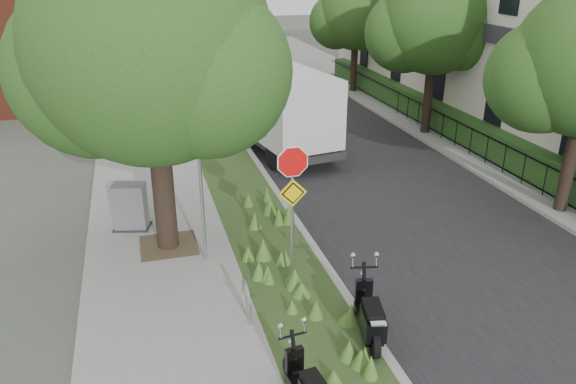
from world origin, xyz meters
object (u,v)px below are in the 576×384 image
Objects in this scene: scooter_far at (370,322)px; sign_assembly at (293,186)px; box_truck at (282,108)px; utility_cabinet at (130,207)px.

sign_assembly is at bearing 106.06° from scooter_far.
sign_assembly is 9.08m from box_truck.
box_truck reaches higher than utility_cabinet.
scooter_far is (0.76, -2.63, -1.78)m from sign_assembly.
utility_cabinet is (-4.20, 6.13, 0.17)m from scooter_far.
utility_cabinet reaches higher than scooter_far.
box_truck is (1.37, 11.44, 1.16)m from scooter_far.
box_truck reaches higher than scooter_far.
utility_cabinet is (-5.57, -5.31, -0.99)m from box_truck.
box_truck is 4.90× the size of utility_cabinet.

